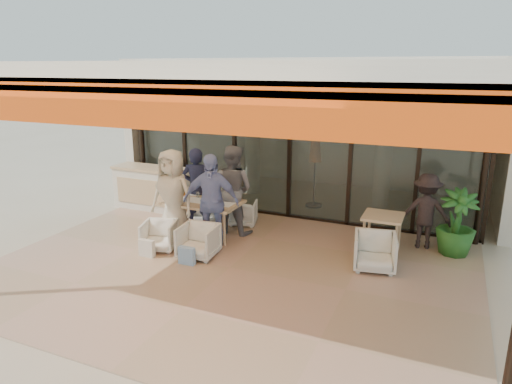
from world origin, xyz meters
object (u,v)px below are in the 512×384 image
chair_far_right (243,212)px  side_table (383,221)px  chair_far_left (209,207)px  chair_near_left (159,234)px  diner_grey (232,190)px  dining_table (203,204)px  side_chair (375,250)px  chair_near_right (198,240)px  diner_cream (173,196)px  diner_navy (197,188)px  potted_palm (457,223)px  host_counter (151,188)px  diner_periwinkle (211,202)px  standing_woman (426,212)px

chair_far_right → side_table: bearing=156.4°
chair_far_left → chair_near_left: 1.90m
chair_far_left → diner_grey: bearing=140.7°
dining_table → side_chair: bearing=-3.7°
chair_near_right → diner_cream: bearing=144.2°
chair_far_left → chair_near_left: size_ratio=1.00×
diner_navy → side_table: 3.86m
chair_near_right → diner_cream: 1.14m
side_chair → potted_palm: potted_palm is taller
host_counter → side_table: size_ratio=2.48×
host_counter → dining_table: size_ratio=1.23×
chair_near_left → chair_near_right: chair_near_right is taller
diner_cream → diner_periwinkle: diner_cream is taller
dining_table → diner_grey: size_ratio=0.82×
chair_far_left → chair_far_right: chair_far_left is taller
chair_far_left → diner_grey: diner_grey is taller
side_chair → side_table: bearing=78.9°
dining_table → standing_woman: standing_woman is taller
diner_cream → diner_periwinkle: (0.84, 0.00, -0.01)m
host_counter → diner_grey: size_ratio=1.01×
chair_near_right → diner_periwinkle: (0.00, 0.50, 0.58)m
side_chair → standing_woman: standing_woman is taller
diner_cream → side_chair: (3.85, 0.23, -0.57)m
host_counter → potted_palm: (6.75, -0.11, 0.08)m
dining_table → standing_woman: bearing=15.1°
diner_grey → side_chair: bearing=170.7°
diner_grey → side_table: bearing=-175.2°
dining_table → diner_periwinkle: bearing=-46.9°
chair_far_left → side_chair: size_ratio=0.88×
side_chair → potted_palm: (1.24, 1.21, 0.27)m
diner_periwinkle → side_chair: 3.07m
diner_navy → diner_periwinkle: bearing=116.4°
chair_near_left → diner_periwinkle: (0.84, 0.50, 0.60)m
side_table → diner_navy: bearing=-178.7°
diner_grey → potted_palm: size_ratio=1.49×
chair_near_right → side_table: 3.37m
diner_periwinkle → standing_woman: diner_periwinkle is taller
diner_periwinkle → chair_near_left: bearing=-161.7°
chair_near_right → dining_table: bearing=109.1°
diner_grey → diner_periwinkle: size_ratio=1.01×
potted_palm → diner_grey: bearing=-172.6°
chair_far_left → diner_cream: (0.00, -1.40, 0.61)m
dining_table → diner_cream: size_ratio=0.82×
side_table → diner_periwinkle: bearing=-161.9°
chair_near_right → diner_periwinkle: size_ratio=0.36×
chair_near_right → diner_periwinkle: 0.76m
host_counter → side_chair: (5.52, -1.33, -0.18)m
dining_table → potted_palm: (4.67, 0.99, -0.07)m
diner_navy → side_chair: 3.94m
dining_table → side_chair: dining_table is taller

